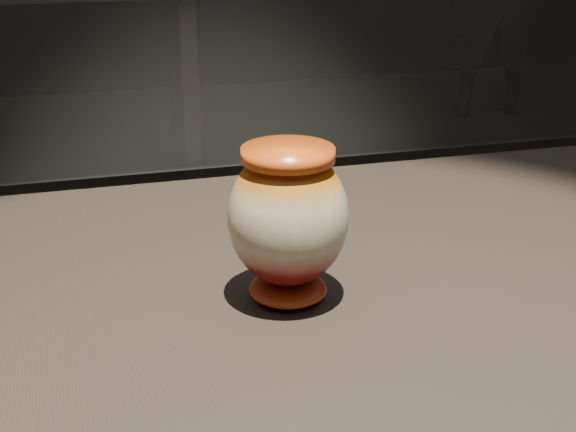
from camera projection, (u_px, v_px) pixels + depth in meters
name	position (u px, v px, depth m)	size (l,w,h in m)	color
main_vase	(288.00, 219.00, 0.81)	(0.16, 0.16, 0.17)	#641008
back_shelf	(3.00, 44.00, 3.80)	(2.00, 0.60, 0.90)	black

